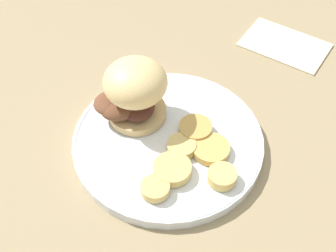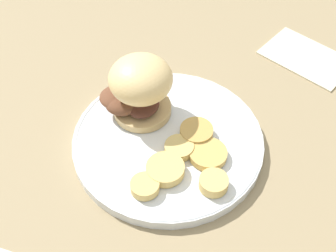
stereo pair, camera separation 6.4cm
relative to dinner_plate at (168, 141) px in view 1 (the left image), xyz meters
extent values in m
plane|color=#937F5B|center=(0.00, 0.00, -0.01)|extent=(4.00, 4.00, 0.00)
cylinder|color=white|center=(0.00, 0.00, 0.00)|extent=(0.27, 0.27, 0.02)
torus|color=white|center=(0.00, 0.00, 0.00)|extent=(0.27, 0.27, 0.01)
cylinder|color=tan|center=(0.02, 0.06, 0.01)|extent=(0.08, 0.08, 0.01)
ellipsoid|color=brown|center=(0.01, 0.09, 0.03)|extent=(0.05, 0.05, 0.02)
ellipsoid|color=brown|center=(0.05, 0.08, 0.03)|extent=(0.05, 0.04, 0.02)
ellipsoid|color=#4C281E|center=(0.02, 0.05, 0.03)|extent=(0.05, 0.04, 0.02)
ellipsoid|color=#4C281E|center=(0.03, 0.08, 0.03)|extent=(0.05, 0.05, 0.01)
ellipsoid|color=brown|center=(0.00, 0.08, 0.03)|extent=(0.06, 0.06, 0.02)
ellipsoid|color=#4C281E|center=(0.02, 0.08, 0.03)|extent=(0.03, 0.03, 0.01)
ellipsoid|color=brown|center=(0.01, 0.09, 0.04)|extent=(0.07, 0.07, 0.02)
ellipsoid|color=#E5C17F|center=(0.02, 0.06, 0.07)|extent=(0.09, 0.09, 0.06)
cylinder|color=#DBB766|center=(-0.05, -0.03, 0.01)|extent=(0.05, 0.05, 0.01)
cylinder|color=tan|center=(0.00, -0.06, 0.01)|extent=(0.05, 0.05, 0.01)
cylinder|color=#DBB766|center=(-0.01, -0.02, 0.01)|extent=(0.04, 0.04, 0.01)
cylinder|color=#DBB766|center=(-0.09, -0.02, 0.01)|extent=(0.04, 0.04, 0.01)
cylinder|color=tan|center=(0.02, -0.03, 0.01)|extent=(0.05, 0.05, 0.01)
cylinder|color=#DBB766|center=(-0.04, -0.09, 0.02)|extent=(0.04, 0.04, 0.02)
cube|color=beige|center=(0.28, -0.10, -0.01)|extent=(0.12, 0.16, 0.01)
camera|label=1|loc=(-0.38, -0.16, 0.51)|focal=50.00mm
camera|label=2|loc=(-0.36, -0.22, 0.51)|focal=50.00mm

